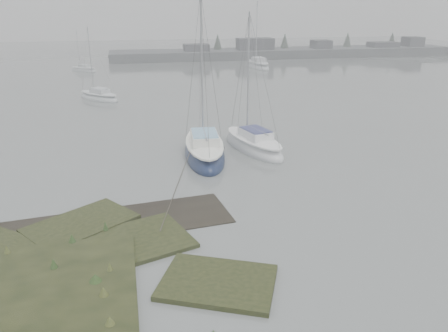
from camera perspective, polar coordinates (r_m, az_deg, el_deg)
ground at (r=42.69m, az=-10.14°, el=8.67°), size 160.00×160.00×0.00m
far_shoreline at (r=79.48m, az=8.74°, el=14.54°), size 60.00×8.00×4.15m
sailboat_main at (r=25.47m, az=-2.57°, el=1.96°), size 2.94×7.12×9.79m
sailboat_white at (r=26.77m, az=3.85°, el=2.76°), size 3.40×6.40×8.60m
sailboat_far_a at (r=43.15m, az=-16.02°, el=8.63°), size 4.56×4.87×7.10m
sailboat_far_b at (r=64.17m, az=4.45°, el=12.93°), size 2.59×6.96×9.67m
sailboat_far_c at (r=63.28m, az=-17.86°, el=11.85°), size 4.12×3.92×6.05m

